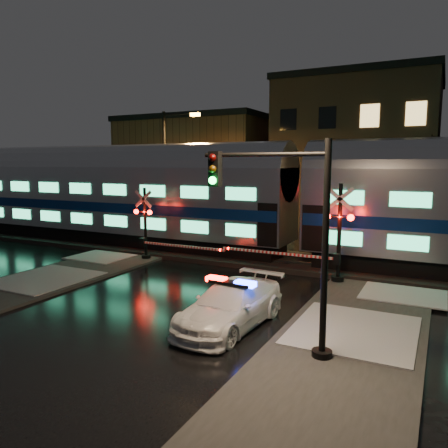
{
  "coord_description": "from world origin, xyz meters",
  "views": [
    {
      "loc": [
        8.65,
        -15.82,
        5.04
      ],
      "look_at": [
        -0.62,
        2.5,
        2.2
      ],
      "focal_mm": 35.0,
      "sensor_mm": 36.0,
      "label": 1
    }
  ],
  "objects": [
    {
      "name": "building_left",
      "position": [
        -13.0,
        22.0,
        4.5
      ],
      "size": [
        14.0,
        10.0,
        9.0
      ],
      "primitive_type": "cube",
      "color": "#543320",
      "rests_on": "ground"
    },
    {
      "name": "ballast",
      "position": [
        0.0,
        5.0,
        0.12
      ],
      "size": [
        90.0,
        4.2,
        0.24
      ],
      "primitive_type": "cube",
      "color": "black",
      "rests_on": "ground"
    },
    {
      "name": "crossing_signal_left",
      "position": [
        -4.8,
        2.3,
        1.57
      ],
      "size": [
        5.39,
        0.64,
        3.81
      ],
      "color": "black",
      "rests_on": "ground"
    },
    {
      "name": "traffic_light",
      "position": [
        5.2,
        -5.21,
        3.01
      ],
      "size": [
        3.66,
        0.68,
        5.66
      ],
      "rotation": [
        0.0,
        0.0,
        -0.26
      ],
      "color": "black",
      "rests_on": "ground"
    },
    {
      "name": "ground",
      "position": [
        0.0,
        0.0,
        0.0
      ],
      "size": [
        120.0,
        120.0,
        0.0
      ],
      "primitive_type": "plane",
      "color": "black",
      "rests_on": "ground"
    },
    {
      "name": "crossing_signal_right",
      "position": [
        4.48,
        2.31,
        1.76
      ],
      "size": [
        5.99,
        0.67,
        4.24
      ],
      "color": "black",
      "rests_on": "ground"
    },
    {
      "name": "train",
      "position": [
        2.3,
        5.0,
        3.38
      ],
      "size": [
        51.0,
        3.12,
        5.92
      ],
      "color": "black",
      "rests_on": "ballast"
    },
    {
      "name": "building_mid",
      "position": [
        2.0,
        22.5,
        5.75
      ],
      "size": [
        12.0,
        11.0,
        11.5
      ],
      "primitive_type": "cube",
      "color": "brown",
      "rests_on": "ground"
    },
    {
      "name": "streetlight",
      "position": [
        -8.13,
        9.0,
        4.9
      ],
      "size": [
        2.84,
        0.3,
        8.5
      ],
      "color": "black",
      "rests_on": "ground"
    },
    {
      "name": "police_car",
      "position": [
        2.94,
        -4.08,
        0.69
      ],
      "size": [
        2.24,
        4.83,
        1.53
      ],
      "rotation": [
        0.0,
        0.0,
        -0.07
      ],
      "color": "white",
      "rests_on": "ground"
    },
    {
      "name": "sidewalk_right",
      "position": [
        6.5,
        -6.0,
        0.06
      ],
      "size": [
        4.0,
        20.0,
        0.12
      ],
      "primitive_type": "cube",
      "color": "#2D2D2D",
      "rests_on": "ground"
    }
  ]
}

